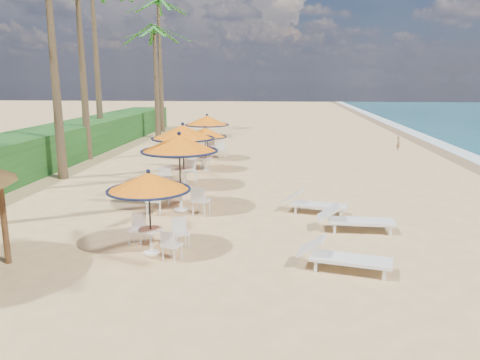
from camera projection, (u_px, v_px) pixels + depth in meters
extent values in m
plane|color=tan|center=(336.00, 254.00, 11.90)|extent=(160.00, 160.00, 0.00)
cube|color=#194716|center=(41.00, 149.00, 23.58)|extent=(3.00, 40.00, 1.80)
cylinder|color=black|center=(150.00, 213.00, 11.74)|extent=(0.05, 0.05, 2.09)
cone|color=orange|center=(149.00, 182.00, 11.56)|extent=(2.09, 2.09, 0.45)
torus|color=black|center=(149.00, 190.00, 11.61)|extent=(2.09, 2.09, 0.06)
sphere|color=black|center=(148.00, 171.00, 11.51)|extent=(0.11, 0.11, 0.11)
cylinder|color=silver|center=(151.00, 230.00, 11.83)|extent=(0.64, 0.64, 0.04)
cylinder|color=silver|center=(151.00, 241.00, 11.89)|extent=(0.07, 0.07, 0.64)
cylinder|color=black|center=(180.00, 173.00, 15.56)|extent=(0.06, 0.06, 2.56)
cone|color=orange|center=(179.00, 143.00, 15.34)|extent=(2.56, 2.56, 0.56)
torus|color=black|center=(179.00, 151.00, 15.40)|extent=(2.56, 2.56, 0.08)
sphere|color=black|center=(179.00, 133.00, 15.28)|extent=(0.13, 0.13, 0.13)
cylinder|color=silver|center=(181.00, 188.00, 15.67)|extent=(0.78, 0.78, 0.04)
cylinder|color=silver|center=(181.00, 199.00, 15.75)|extent=(0.09, 0.09, 0.78)
cylinder|color=black|center=(183.00, 157.00, 18.88)|extent=(0.06, 0.06, 2.55)
cone|color=orange|center=(183.00, 132.00, 18.67)|extent=(2.55, 2.55, 0.55)
torus|color=black|center=(183.00, 138.00, 18.73)|extent=(2.55, 2.55, 0.08)
sphere|color=black|center=(183.00, 124.00, 18.60)|extent=(0.13, 0.13, 0.13)
cylinder|color=silver|center=(184.00, 169.00, 18.99)|extent=(0.78, 0.78, 0.04)
cylinder|color=silver|center=(184.00, 178.00, 19.07)|extent=(0.09, 0.09, 0.78)
cylinder|color=black|center=(205.00, 149.00, 22.40)|extent=(0.05, 0.05, 2.08)
cone|color=orange|center=(205.00, 132.00, 22.23)|extent=(2.08, 2.08, 0.45)
torus|color=black|center=(205.00, 137.00, 22.27)|extent=(2.08, 2.08, 0.06)
sphere|color=black|center=(205.00, 127.00, 22.17)|extent=(0.11, 0.11, 0.11)
cylinder|color=silver|center=(206.00, 158.00, 22.49)|extent=(0.63, 0.63, 0.04)
cylinder|color=silver|center=(206.00, 164.00, 22.55)|extent=(0.07, 0.07, 0.63)
cylinder|color=black|center=(207.00, 138.00, 25.51)|extent=(0.05, 0.05, 2.40)
cone|color=orange|center=(207.00, 120.00, 25.31)|extent=(2.40, 2.40, 0.52)
torus|color=black|center=(207.00, 125.00, 25.37)|extent=(2.40, 2.40, 0.07)
sphere|color=black|center=(207.00, 115.00, 25.25)|extent=(0.13, 0.13, 0.13)
cylinder|color=silver|center=(207.00, 147.00, 25.62)|extent=(0.73, 0.73, 0.04)
cylinder|color=silver|center=(207.00, 153.00, 25.69)|extent=(0.08, 0.08, 0.73)
cube|color=silver|center=(351.00, 260.00, 10.71)|extent=(1.94, 1.08, 0.08)
cube|color=silver|center=(311.00, 245.00, 10.94)|extent=(0.75, 0.79, 0.46)
cube|color=silver|center=(350.00, 267.00, 10.74)|extent=(0.06, 0.06, 0.26)
cube|color=silver|center=(361.00, 221.00, 13.55)|extent=(1.91, 0.73, 0.08)
cube|color=silver|center=(329.00, 212.00, 13.60)|extent=(0.65, 0.70, 0.47)
cube|color=silver|center=(361.00, 227.00, 13.59)|extent=(0.07, 0.07, 0.27)
cube|color=silver|center=(319.00, 205.00, 15.34)|extent=(1.88, 1.08, 0.07)
cube|color=silver|center=(293.00, 196.00, 15.58)|extent=(0.74, 0.78, 0.44)
cube|color=silver|center=(319.00, 210.00, 15.37)|extent=(0.06, 0.06, 0.25)
cylinder|color=brown|center=(4.00, 218.00, 11.05)|extent=(0.15, 0.15, 2.27)
cone|color=brown|center=(55.00, 74.00, 19.88)|extent=(0.44, 0.44, 9.13)
cone|color=brown|center=(83.00, 72.00, 24.88)|extent=(0.44, 0.44, 9.45)
cone|color=brown|center=(97.00, 67.00, 29.84)|extent=(0.44, 0.44, 10.10)
cone|color=brown|center=(156.00, 85.00, 34.13)|extent=(0.44, 0.44, 7.75)
sphere|color=#1B5F1C|center=(154.00, 30.00, 33.31)|extent=(0.56, 0.56, 0.56)
cone|color=brown|center=(160.00, 69.00, 38.16)|extent=(0.44, 0.44, 10.27)
sphere|color=#1B5F1C|center=(158.00, 2.00, 37.06)|extent=(0.56, 0.56, 0.56)
imported|color=#8A6646|center=(398.00, 143.00, 28.92)|extent=(0.26, 0.37, 0.94)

